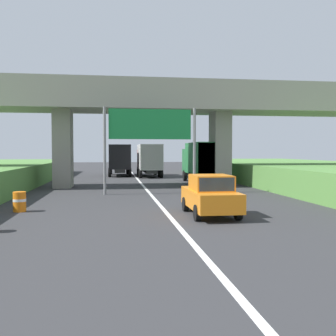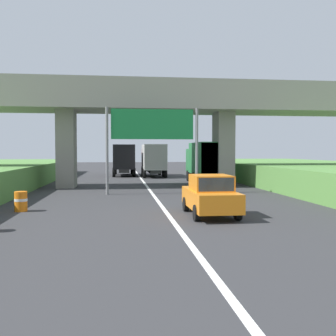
{
  "view_description": "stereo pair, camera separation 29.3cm",
  "coord_description": "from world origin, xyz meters",
  "px_view_note": "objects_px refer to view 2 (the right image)",
  "views": [
    {
      "loc": [
        -2.29,
        0.2,
        2.7
      ],
      "look_at": [
        0.0,
        16.63,
        2.0
      ],
      "focal_mm": 41.69,
      "sensor_mm": 36.0,
      "label": 1
    },
    {
      "loc": [
        -1.99,
        0.17,
        2.7
      ],
      "look_at": [
        0.0,
        16.63,
        2.0
      ],
      "focal_mm": 41.69,
      "sensor_mm": 36.0,
      "label": 2
    }
  ],
  "objects_px": {
    "truck_green": "(206,161)",
    "car_orange": "(210,195)",
    "overhead_highway_sign": "(152,130)",
    "truck_red": "(153,159)",
    "truck_black": "(124,158)",
    "construction_barrel_3": "(21,201)"
  },
  "relations": [
    {
      "from": "truck_green",
      "to": "car_orange",
      "type": "relative_size",
      "value": 1.78
    },
    {
      "from": "overhead_highway_sign",
      "to": "truck_red",
      "type": "height_order",
      "value": "overhead_highway_sign"
    },
    {
      "from": "overhead_highway_sign",
      "to": "truck_red",
      "type": "distance_m",
      "value": 17.44
    },
    {
      "from": "truck_black",
      "to": "car_orange",
      "type": "xyz_separation_m",
      "value": [
        3.41,
        -27.9,
        -1.08
      ]
    },
    {
      "from": "overhead_highway_sign",
      "to": "car_orange",
      "type": "relative_size",
      "value": 1.43
    },
    {
      "from": "truck_green",
      "to": "construction_barrel_3",
      "type": "xyz_separation_m",
      "value": [
        -11.67,
        -14.4,
        -1.47
      ]
    },
    {
      "from": "car_orange",
      "to": "construction_barrel_3",
      "type": "bearing_deg",
      "value": 165.22
    },
    {
      "from": "overhead_highway_sign",
      "to": "truck_black",
      "type": "distance_m",
      "value": 19.46
    },
    {
      "from": "car_orange",
      "to": "construction_barrel_3",
      "type": "relative_size",
      "value": 4.56
    },
    {
      "from": "overhead_highway_sign",
      "to": "truck_black",
      "type": "bearing_deg",
      "value": 94.94
    },
    {
      "from": "overhead_highway_sign",
      "to": "truck_green",
      "type": "bearing_deg",
      "value": 56.91
    },
    {
      "from": "truck_green",
      "to": "construction_barrel_3",
      "type": "bearing_deg",
      "value": -129.02
    },
    {
      "from": "car_orange",
      "to": "construction_barrel_3",
      "type": "xyz_separation_m",
      "value": [
        -8.23,
        2.17,
        -0.4
      ]
    },
    {
      "from": "truck_black",
      "to": "construction_barrel_3",
      "type": "distance_m",
      "value": 26.22
    },
    {
      "from": "truck_green",
      "to": "construction_barrel_3",
      "type": "relative_size",
      "value": 8.11
    },
    {
      "from": "truck_black",
      "to": "overhead_highway_sign",
      "type": "bearing_deg",
      "value": -85.06
    },
    {
      "from": "truck_red",
      "to": "car_orange",
      "type": "relative_size",
      "value": 1.78
    },
    {
      "from": "overhead_highway_sign",
      "to": "construction_barrel_3",
      "type": "xyz_separation_m",
      "value": [
        -6.49,
        -6.45,
        -3.6
      ]
    },
    {
      "from": "truck_green",
      "to": "car_orange",
      "type": "bearing_deg",
      "value": -101.72
    },
    {
      "from": "truck_red",
      "to": "truck_green",
      "type": "bearing_deg",
      "value": -68.21
    },
    {
      "from": "truck_black",
      "to": "car_orange",
      "type": "distance_m",
      "value": 28.12
    },
    {
      "from": "truck_red",
      "to": "overhead_highway_sign",
      "type": "bearing_deg",
      "value": -94.85
    }
  ]
}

